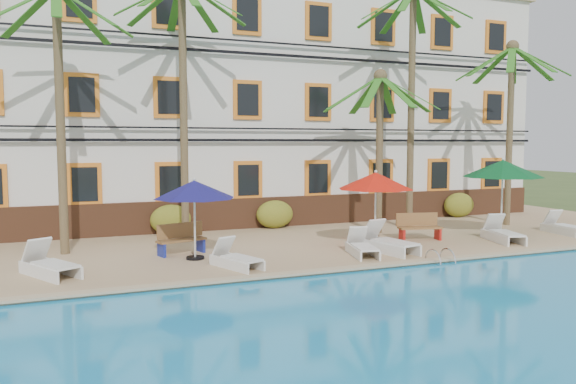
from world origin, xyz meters
name	(u,v)px	position (x,y,z in m)	size (l,w,h in m)	color
ground	(372,268)	(0.00, 0.00, 0.00)	(100.00, 100.00, 0.00)	#384C23
pool_deck	(303,237)	(0.00, 5.00, 0.12)	(30.00, 12.00, 0.25)	tan
pool_coping	(389,264)	(0.00, -0.90, 0.28)	(30.00, 0.35, 0.06)	tan
hotel_building	(259,103)	(0.00, 9.98, 5.37)	(25.40, 6.44, 10.22)	silver
palm_a	(59,80)	(-8.22, 4.18, 5.44)	(4.33, 4.33, 8.09)	brown
palm_b	(183,74)	(-4.39, 4.92, 5.88)	(4.33, 4.33, 8.87)	brown
palm_c	(380,126)	(2.67, 4.09, 4.22)	(4.33, 4.33, 6.03)	brown
palm_d	(412,75)	(4.27, 4.45, 6.16)	(4.33, 4.33, 9.37)	brown
palm_e	(510,106)	(8.62, 3.90, 5.06)	(4.33, 4.33, 7.44)	brown
shrub_left	(171,220)	(-4.59, 6.60, 0.80)	(1.50, 0.90, 1.10)	#2D5718
shrub_mid	(275,214)	(-0.52, 6.60, 0.80)	(1.50, 0.90, 1.10)	#2D5718
shrub_right	(459,205)	(8.39, 6.60, 0.80)	(1.50, 0.90, 1.10)	#2D5718
umbrella_blue	(194,190)	(-4.74, 1.93, 2.26)	(2.35, 2.35, 2.36)	black
umbrella_red	(376,181)	(1.14, 1.78, 2.36)	(2.48, 2.48, 2.48)	black
umbrella_green	(503,169)	(6.45, 1.87, 2.66)	(2.82, 2.82, 2.82)	black
lounger_a	(49,264)	(-8.60, 1.27, 0.55)	(1.53, 2.03, 0.92)	silver
lounger_b	(236,258)	(-3.97, 0.44, 0.51)	(1.16, 1.79, 0.80)	silver
lounger_c	(362,247)	(0.00, 0.61, 0.51)	(1.00, 1.82, 0.82)	silver
lounger_d	(387,242)	(0.97, 0.75, 0.56)	(1.13, 2.16, 0.97)	silver
lounger_e	(502,233)	(5.60, 0.88, 0.54)	(1.16, 2.03, 0.91)	silver
lounger_f	(563,226)	(8.90, 1.34, 0.52)	(0.82, 1.85, 0.85)	silver
bench_left	(180,238)	(-4.98, 2.86, 0.72)	(1.57, 0.86, 0.93)	olive
bench_right	(419,226)	(3.18, 2.23, 0.72)	(1.57, 0.80, 0.93)	olive
pool_ladder	(440,261)	(1.62, -1.00, 0.25)	(0.54, 0.74, 0.74)	silver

